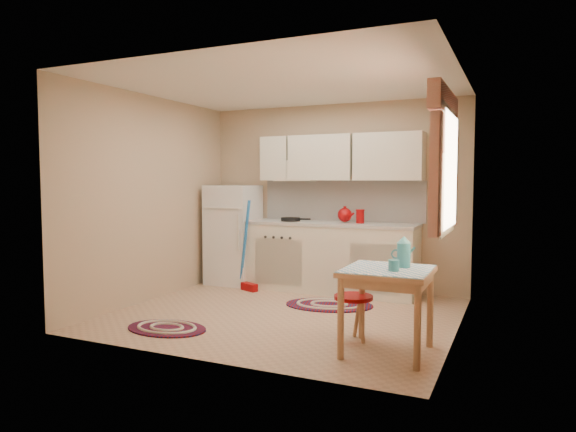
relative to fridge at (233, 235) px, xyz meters
The scene contains 14 objects.
room_shell 2.05m from the fridge, 33.32° to the right, with size 3.64×3.60×2.52m.
fridge is the anchor object (origin of this frame).
broom 0.57m from the fridge, 38.19° to the right, with size 0.28×0.12×1.20m, color blue, non-canonical shape.
base_cabinets 1.48m from the fridge, ahead, with size 2.25×0.60×0.88m, color beige.
countertop 1.47m from the fridge, ahead, with size 2.27×0.62×0.04m, color #B3B0A9.
frying_pan 0.93m from the fridge, ahead, with size 0.26×0.26×0.05m, color black.
red_kettle 1.67m from the fridge, ahead, with size 0.21×0.19×0.21m, color #8C0507, non-canonical shape.
red_canister 1.87m from the fridge, ahead, with size 0.10×0.10×0.16m, color #8C0507.
table 3.40m from the fridge, 37.09° to the right, with size 0.72×0.72×0.72m, color tan.
stool 3.01m from the fridge, 38.08° to the right, with size 0.36×0.36×0.42m, color #8C0507.
coffee_pot 3.41m from the fridge, 34.37° to the right, with size 0.14×0.12×0.29m, color teal, non-canonical shape.
mug 3.51m from the fridge, 37.67° to the right, with size 0.09×0.09×0.10m, color teal.
rug_center 1.95m from the fridge, 21.95° to the right, with size 1.03×0.69×0.02m, color #650B0E, non-canonical shape.
rug_left 2.42m from the fridge, 76.22° to the right, with size 0.84×0.56×0.02m, color #650B0E, non-canonical shape.
Camera 1 is at (2.32, -5.05, 1.47)m, focal length 32.00 mm.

